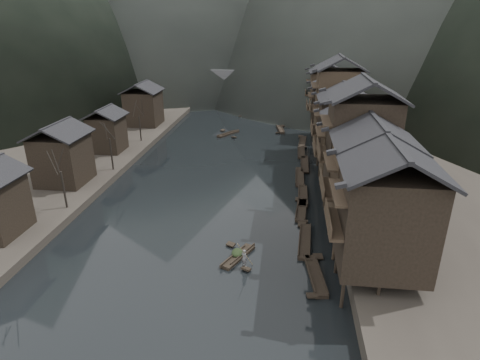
# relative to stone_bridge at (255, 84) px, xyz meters

# --- Properties ---
(water) EXTENTS (300.00, 300.00, 0.00)m
(water) POSITION_rel_stone_bridge_xyz_m (0.00, -72.00, -5.11)
(water) COLOR black
(water) RESTS_ON ground
(right_bank) EXTENTS (40.00, 200.00, 1.80)m
(right_bank) POSITION_rel_stone_bridge_xyz_m (35.00, -32.00, -4.21)
(right_bank) COLOR #2D2823
(right_bank) RESTS_ON ground
(left_bank) EXTENTS (40.00, 200.00, 1.20)m
(left_bank) POSITION_rel_stone_bridge_xyz_m (-35.00, -32.00, -4.51)
(left_bank) COLOR #2D2823
(left_bank) RESTS_ON ground
(stilt_houses) EXTENTS (9.00, 67.60, 16.47)m
(stilt_houses) POSITION_rel_stone_bridge_xyz_m (17.28, -53.17, 3.66)
(stilt_houses) COLOR black
(stilt_houses) RESTS_ON ground
(left_houses) EXTENTS (8.10, 53.20, 8.73)m
(left_houses) POSITION_rel_stone_bridge_xyz_m (-20.50, -51.88, 0.55)
(left_houses) COLOR black
(left_houses) RESTS_ON left_bank
(bare_trees) EXTENTS (3.37, 43.50, 6.75)m
(bare_trees) POSITION_rel_stone_bridge_xyz_m (-17.00, -61.64, 0.94)
(bare_trees) COLOR black
(bare_trees) RESTS_ON left_bank
(moored_sampans) EXTENTS (2.77, 49.40, 0.47)m
(moored_sampans) POSITION_rel_stone_bridge_xyz_m (11.80, -57.38, -4.91)
(moored_sampans) COLOR black
(moored_sampans) RESTS_ON water
(midriver_boats) EXTENTS (13.67, 37.62, 0.45)m
(midriver_boats) POSITION_rel_stone_bridge_xyz_m (2.94, -19.89, -4.91)
(midriver_boats) COLOR black
(midriver_boats) RESTS_ON water
(stone_bridge) EXTENTS (40.00, 6.00, 9.00)m
(stone_bridge) POSITION_rel_stone_bridge_xyz_m (0.00, 0.00, 0.00)
(stone_bridge) COLOR #4C4C4F
(stone_bridge) RESTS_ON ground
(hero_sampan) EXTENTS (3.06, 5.01, 0.44)m
(hero_sampan) POSITION_rel_stone_bridge_xyz_m (4.97, -76.26, -4.91)
(hero_sampan) COLOR black
(hero_sampan) RESTS_ON water
(cargo_heap) EXTENTS (1.13, 1.49, 0.68)m
(cargo_heap) POSITION_rel_stone_bridge_xyz_m (4.87, -76.04, -4.33)
(cargo_heap) COLOR black
(cargo_heap) RESTS_ON hero_sampan
(boatman) EXTENTS (0.78, 0.74, 1.80)m
(boatman) POSITION_rel_stone_bridge_xyz_m (5.76, -77.87, -3.77)
(boatman) COLOR slate
(boatman) RESTS_ON hero_sampan
(bamboo_pole) EXTENTS (1.54, 1.89, 3.71)m
(bamboo_pole) POSITION_rel_stone_bridge_xyz_m (5.96, -77.87, -1.02)
(bamboo_pole) COLOR #8C7A51
(bamboo_pole) RESTS_ON boatman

